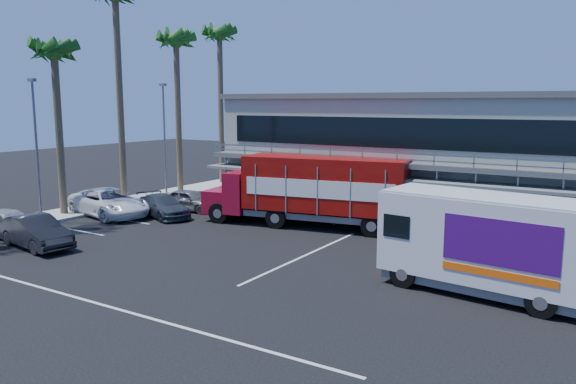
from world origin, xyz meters
The scene contains 16 objects.
ground centered at (0.00, 0.00, 0.00)m, with size 120.00×120.00×0.00m, color black.
building centered at (3.00, 14.94, 3.66)m, with size 22.40×12.00×7.30m.
curb_strip centered at (-15.00, 6.00, 0.08)m, with size 3.00×32.00×0.16m, color #A5A399.
palm_c centered at (-14.90, 3.00, 9.21)m, with size 2.80×2.80×10.75m.
palm_d centered at (-15.20, 8.00, 12.80)m, with size 2.80×2.80×14.75m.
palm_e centered at (-14.70, 13.00, 10.57)m, with size 2.80×2.80×12.25m.
palm_f centered at (-15.10, 18.50, 11.47)m, with size 2.80×2.80×13.25m.
light_pole_near centered at (-14.20, 1.00, 4.50)m, with size 0.50×0.25×8.09m.
light_pole_far centered at (-14.20, 11.00, 4.50)m, with size 0.50×0.25×8.09m.
red_truck centered at (-0.70, 8.37, 2.14)m, with size 11.81×4.58×3.88m.
white_van centered at (9.99, 2.00, 1.90)m, with size 7.56×3.29×3.58m.
parked_car_a centered at (-12.50, -2.00, 0.74)m, with size 1.75×4.35×1.48m, color #9C9FA3.
parked_car_b centered at (-9.50, -2.50, 0.76)m, with size 1.60×4.58×1.51m, color black.
parked_car_c centered at (-12.50, 4.40, 0.83)m, with size 2.74×5.94×1.65m, color white.
parked_car_d centered at (-9.53, 5.92, 0.66)m, with size 1.86×4.57×1.32m, color #2D333C.
parked_car_e centered at (-9.50, 8.21, 0.69)m, with size 1.62×4.04×1.37m, color slate.
Camera 1 is at (14.27, -18.07, 6.80)m, focal length 35.00 mm.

